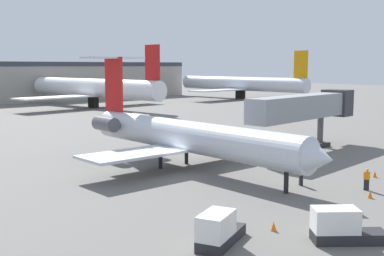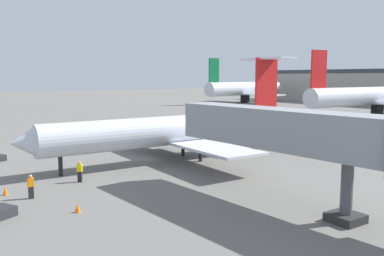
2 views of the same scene
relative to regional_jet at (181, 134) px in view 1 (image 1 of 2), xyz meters
name	(u,v)px [view 1 (image 1 of 2)]	position (x,y,z in m)	size (l,w,h in m)	color
ground_plane	(174,175)	(-2.27, -1.58, -3.23)	(400.00, 400.00, 0.10)	#66635E
regional_jet	(181,134)	(0.00, 0.00, 0.00)	(19.79, 30.58, 10.43)	silver
jet_bridge	(309,107)	(17.25, -1.93, 1.69)	(18.68, 4.57, 6.55)	gray
ground_crew_marshaller	(301,175)	(2.76, -11.41, -2.32)	(0.44, 0.48, 1.69)	black
ground_crew_loader	(367,179)	(5.24, -15.67, -2.32)	(0.26, 0.40, 1.69)	black
baggage_tug_trailing	(341,227)	(-6.10, -20.34, -2.34)	(3.96, 3.65, 1.90)	#262628
baggage_tug_spare	(218,231)	(-11.43, -16.30, -2.34)	(4.23, 2.85, 1.90)	#262628
traffic_cone_near	(370,194)	(3.34, -16.99, -2.90)	(0.36, 0.36, 0.55)	orange
traffic_cone_mid	(274,226)	(-7.38, -16.77, -2.90)	(0.36, 0.36, 0.55)	orange
traffic_cone_far	(375,174)	(9.84, -13.95, -2.90)	(0.36, 0.36, 0.55)	orange
parked_airliner_centre	(93,88)	(27.74, 62.75, 1.20)	(36.86, 43.58, 13.58)	white
parked_airliner_east_mid	(241,84)	(74.57, 60.56, 1.06)	(36.92, 43.76, 13.30)	silver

